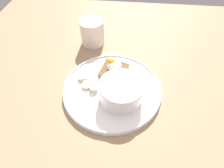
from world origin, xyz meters
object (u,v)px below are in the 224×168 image
at_px(poached_egg, 113,65).
at_px(banana_slice_front, 87,85).
at_px(oatmeal_bowl, 121,91).
at_px(toast_slice, 114,70).
at_px(banana_slice_left, 91,78).
at_px(banana_slice_back, 83,77).
at_px(banana_slice_right, 94,88).
at_px(coffee_mug, 92,32).

distance_m(poached_egg, banana_slice_front, 0.10).
relative_size(oatmeal_bowl, toast_slice, 1.24).
height_order(poached_egg, banana_slice_left, poached_egg).
bearing_deg(banana_slice_back, oatmeal_bowl, 153.15).
relative_size(banana_slice_right, coffee_mug, 0.31).
height_order(toast_slice, banana_slice_right, same).
distance_m(banana_slice_front, banana_slice_back, 0.04).
bearing_deg(banana_slice_back, banana_slice_front, 122.87).
distance_m(banana_slice_left, banana_slice_right, 0.04).
height_order(banana_slice_back, coffee_mug, coffee_mug).
xyz_separation_m(poached_egg, coffee_mug, (0.10, -0.16, 0.01)).
height_order(banana_slice_front, banana_slice_right, banana_slice_right).
bearing_deg(poached_egg, coffee_mug, -59.46).
relative_size(banana_slice_left, banana_slice_back, 0.84).
xyz_separation_m(banana_slice_left, banana_slice_back, (0.03, -0.00, 0.00)).
bearing_deg(coffee_mug, toast_slice, 120.74).
bearing_deg(oatmeal_bowl, banana_slice_right, -13.66).
relative_size(poached_egg, banana_slice_right, 1.69).
height_order(banana_slice_left, banana_slice_back, banana_slice_back).
bearing_deg(banana_slice_left, poached_egg, -149.30).
height_order(banana_slice_right, coffee_mug, coffee_mug).
bearing_deg(toast_slice, oatmeal_bowl, 107.03).
bearing_deg(poached_egg, oatmeal_bowl, 107.62).
bearing_deg(coffee_mug, poached_egg, 120.54).
bearing_deg(oatmeal_bowl, toast_slice, -72.97).
xyz_separation_m(poached_egg, banana_slice_right, (0.05, 0.08, -0.02)).
bearing_deg(banana_slice_back, banana_slice_right, 134.51).
distance_m(toast_slice, banana_slice_front, 0.10).
relative_size(toast_slice, banana_slice_back, 2.13).
height_order(oatmeal_bowl, banana_slice_left, oatmeal_bowl).
height_order(oatmeal_bowl, banana_slice_front, oatmeal_bowl).
relative_size(oatmeal_bowl, coffee_mug, 1.33).
distance_m(banana_slice_right, coffee_mug, 0.25).
height_order(banana_slice_front, banana_slice_back, banana_slice_back).
bearing_deg(banana_slice_left, toast_slice, -150.72).
xyz_separation_m(oatmeal_bowl, banana_slice_right, (0.08, -0.02, -0.02)).
distance_m(oatmeal_bowl, banana_slice_back, 0.14).
distance_m(oatmeal_bowl, poached_egg, 0.11).
relative_size(oatmeal_bowl, banana_slice_back, 2.64).
height_order(oatmeal_bowl, coffee_mug, coffee_mug).
bearing_deg(banana_slice_left, banana_slice_right, 112.61).
distance_m(banana_slice_front, coffee_mug, 0.24).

